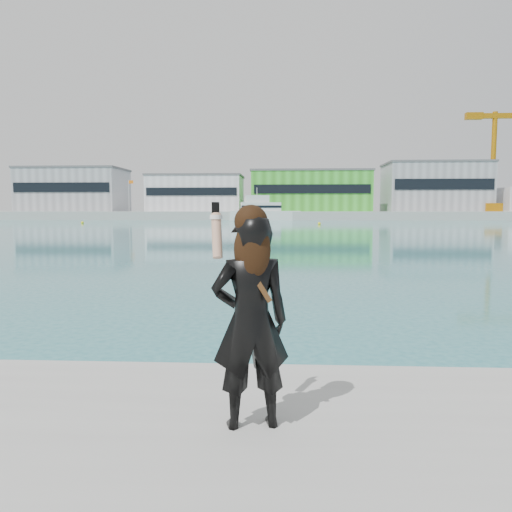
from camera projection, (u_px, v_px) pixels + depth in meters
The scene contains 13 objects.
ground at pixel (171, 496), 4.05m from camera, with size 500.00×500.00×0.00m, color #196C77.
far_quay at pixel (279, 215), 133.22m from camera, with size 320.00×40.00×2.00m, color #9E9E99.
warehouse_grey_left at pixel (74, 190), 133.53m from camera, with size 26.52×16.36×11.50m.
warehouse_white at pixel (196, 193), 131.86m from camera, with size 24.48×15.35×9.50m.
warehouse_green at pixel (310, 191), 130.21m from camera, with size 30.60×16.36×10.50m.
warehouse_grey_right at pixel (435, 187), 128.41m from camera, with size 25.50×15.35×12.50m.
dock_crane at pixel (498, 158), 121.14m from camera, with size 23.00×4.00×24.00m.
flagpole_left at pixel (129, 193), 125.79m from camera, with size 1.28×0.16×8.00m.
flagpole_right at pixel (369, 193), 122.59m from camera, with size 1.28×0.16×8.00m.
motor_yacht at pixel (263, 211), 114.49m from camera, with size 16.55×7.15×7.48m.
buoy_near at pixel (319, 225), 80.05m from camera, with size 0.50×0.50×0.50m, color #FFEC0D.
buoy_far at pixel (82, 223), 86.89m from camera, with size 0.50×0.50×0.50m, color #FFEC0D.
woman at pixel (250, 315), 3.44m from camera, with size 0.61×0.47×1.57m.
Camera 1 is at (0.89, -3.81, 2.32)m, focal length 35.00 mm.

